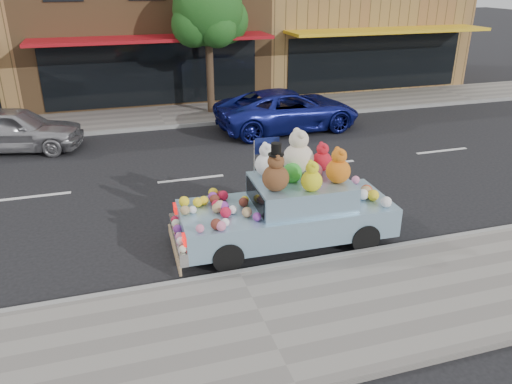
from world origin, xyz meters
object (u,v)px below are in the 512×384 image
object	(u,v)px
street_tree	(208,16)
car_blue	(288,110)
car_silver	(15,129)
art_car	(288,206)

from	to	relation	value
street_tree	car_blue	bearing A→B (deg)	-53.59
street_tree	car_silver	xyz separation A→B (m)	(-6.82, -2.54, -3.00)
street_tree	car_silver	distance (m)	7.88
car_blue	art_car	bearing A→B (deg)	155.73
car_silver	street_tree	bearing A→B (deg)	-55.76
street_tree	art_car	world-z (taller)	street_tree
car_silver	art_car	world-z (taller)	art_car
car_silver	car_blue	xyz separation A→B (m)	(8.96, -0.35, 0.02)
car_blue	street_tree	bearing A→B (deg)	32.58
car_blue	art_car	world-z (taller)	art_car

